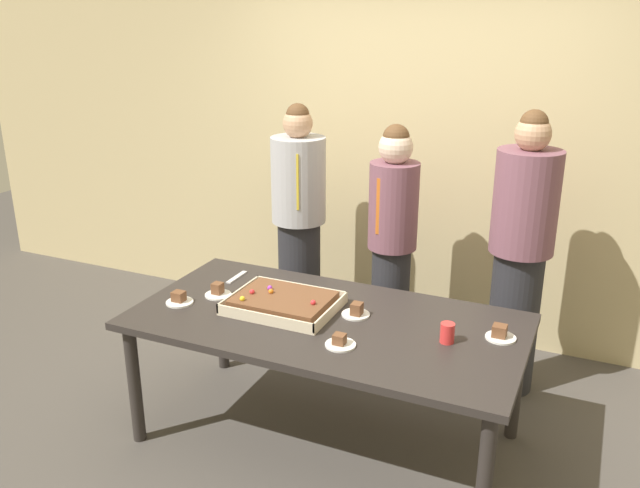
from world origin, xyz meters
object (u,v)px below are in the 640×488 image
(plated_slice_near_left, at_px, (500,334))
(plated_slice_center_front, at_px, (356,312))
(drink_cup_nearest, at_px, (447,333))
(person_green_shirt_behind, at_px, (520,254))
(person_serving_front, at_px, (392,243))
(party_table, at_px, (326,331))
(plated_slice_near_right, at_px, (218,292))
(cake_server_utensil, at_px, (237,277))
(plated_slice_far_right, at_px, (179,299))
(person_striped_tie_right, at_px, (299,225))
(plated_slice_far_left, at_px, (340,342))
(sheet_cake, at_px, (283,303))

(plated_slice_near_left, height_order, plated_slice_center_front, plated_slice_center_front)
(drink_cup_nearest, relative_size, person_green_shirt_behind, 0.06)
(person_serving_front, bearing_deg, plated_slice_center_front, 23.24)
(party_table, distance_m, plated_slice_near_right, 0.69)
(drink_cup_nearest, bearing_deg, person_serving_front, 121.83)
(cake_server_utensil, bearing_deg, person_serving_front, 42.62)
(plated_slice_far_right, distance_m, person_striped_tie_right, 1.18)
(plated_slice_near_left, xyz_separation_m, person_striped_tie_right, (-1.52, 0.86, 0.11))
(plated_slice_near_right, relative_size, person_serving_front, 0.09)
(plated_slice_near_left, relative_size, person_green_shirt_behind, 0.09)
(plated_slice_center_front, relative_size, person_serving_front, 0.09)
(plated_slice_center_front, xyz_separation_m, person_green_shirt_behind, (0.70, 0.87, 0.14))
(plated_slice_far_left, relative_size, person_green_shirt_behind, 0.09)
(plated_slice_near_left, height_order, person_striped_tie_right, person_striped_tie_right)
(drink_cup_nearest, bearing_deg, plated_slice_far_left, -151.97)
(plated_slice_center_front, relative_size, cake_server_utensil, 0.75)
(plated_slice_near_left, xyz_separation_m, plated_slice_near_right, (-1.55, -0.13, -0.00))
(plated_slice_far_right, height_order, person_striped_tie_right, person_striped_tie_right)
(plated_slice_near_left, bearing_deg, plated_slice_far_right, -169.85)
(plated_slice_far_right, height_order, cake_server_utensil, plated_slice_far_right)
(drink_cup_nearest, height_order, person_green_shirt_behind, person_green_shirt_behind)
(party_table, xyz_separation_m, plated_slice_far_right, (-0.82, -0.15, 0.09))
(party_table, bearing_deg, person_serving_front, 88.16)
(sheet_cake, xyz_separation_m, plated_slice_near_left, (1.13, 0.13, -0.01))
(drink_cup_nearest, distance_m, person_green_shirt_behind, 0.99)
(drink_cup_nearest, bearing_deg, plated_slice_far_right, -174.04)
(party_table, height_order, plated_slice_near_right, plated_slice_near_right)
(person_striped_tie_right, bearing_deg, plated_slice_center_front, 19.04)
(plated_slice_center_front, distance_m, person_green_shirt_behind, 1.13)
(plated_slice_near_right, distance_m, person_striped_tie_right, 0.99)
(plated_slice_center_front, bearing_deg, plated_slice_near_right, -174.74)
(sheet_cake, distance_m, plated_slice_near_right, 0.42)
(drink_cup_nearest, relative_size, person_striped_tie_right, 0.06)
(party_table, bearing_deg, plated_slice_far_left, -53.77)
(drink_cup_nearest, relative_size, cake_server_utensil, 0.50)
(drink_cup_nearest, height_order, cake_server_utensil, drink_cup_nearest)
(plated_slice_far_right, xyz_separation_m, cake_server_utensil, (0.10, 0.44, -0.02))
(sheet_cake, height_order, plated_slice_far_left, sheet_cake)
(plated_slice_far_right, bearing_deg, plated_slice_far_left, -5.28)
(party_table, height_order, person_serving_front, person_serving_front)
(plated_slice_far_left, distance_m, plated_slice_far_right, 1.00)
(person_striped_tie_right, bearing_deg, person_serving_front, 66.08)
(plated_slice_near_right, xyz_separation_m, drink_cup_nearest, (1.32, -0.02, 0.03))
(sheet_cake, xyz_separation_m, plated_slice_center_front, (0.39, 0.08, -0.01))
(party_table, bearing_deg, person_striped_tie_right, 122.81)
(plated_slice_near_right, xyz_separation_m, plated_slice_center_front, (0.81, 0.07, 0.00))
(plated_slice_center_front, xyz_separation_m, person_striped_tie_right, (-0.78, 0.91, 0.11))
(person_striped_tie_right, bearing_deg, cake_server_utensil, -26.92)
(party_table, bearing_deg, plated_slice_near_right, 178.28)
(party_table, xyz_separation_m, cake_server_utensil, (-0.72, 0.29, 0.07))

